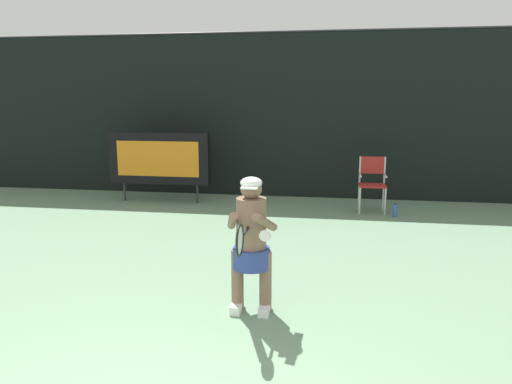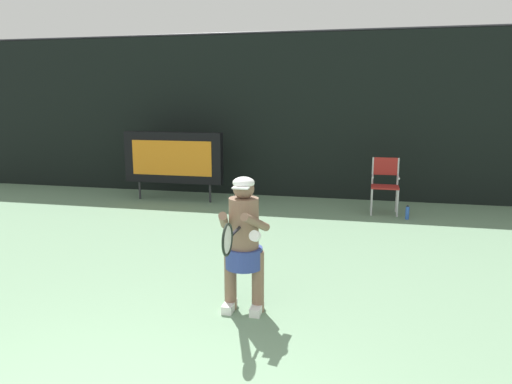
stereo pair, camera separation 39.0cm
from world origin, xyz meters
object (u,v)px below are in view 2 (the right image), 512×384
at_px(umpire_chair, 385,182).
at_px(tennis_player, 244,240).
at_px(water_bottle, 407,213).
at_px(scoreboard, 173,158).
at_px(tennis_racket, 228,239).

height_order(umpire_chair, tennis_player, tennis_player).
xyz_separation_m(water_bottle, tennis_player, (-1.99, -4.48, 0.66)).
distance_m(umpire_chair, water_bottle, 0.76).
relative_size(scoreboard, tennis_player, 1.52).
distance_m(umpire_chair, tennis_racket, 5.67).
relative_size(umpire_chair, tennis_racket, 1.79).
distance_m(tennis_player, tennis_racket, 0.57).
distance_m(umpire_chair, tennis_player, 5.14).
distance_m(scoreboard, tennis_player, 5.84).
height_order(umpire_chair, water_bottle, umpire_chair).
distance_m(scoreboard, umpire_chair, 4.47).
relative_size(scoreboard, water_bottle, 8.30).
height_order(scoreboard, water_bottle, scoreboard).
bearing_deg(tennis_player, water_bottle, 66.03).
height_order(water_bottle, tennis_player, tennis_player).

